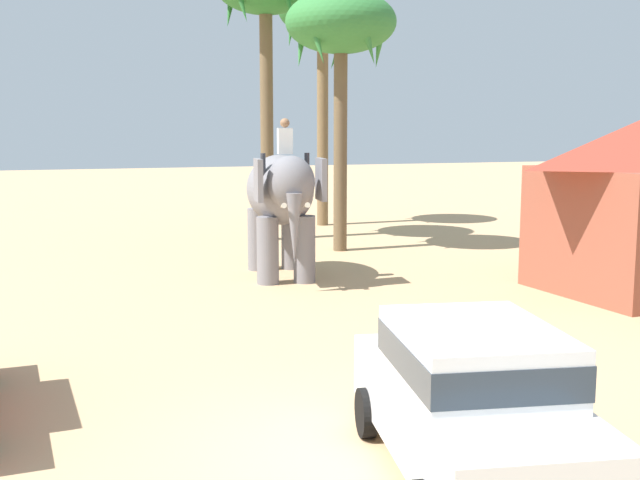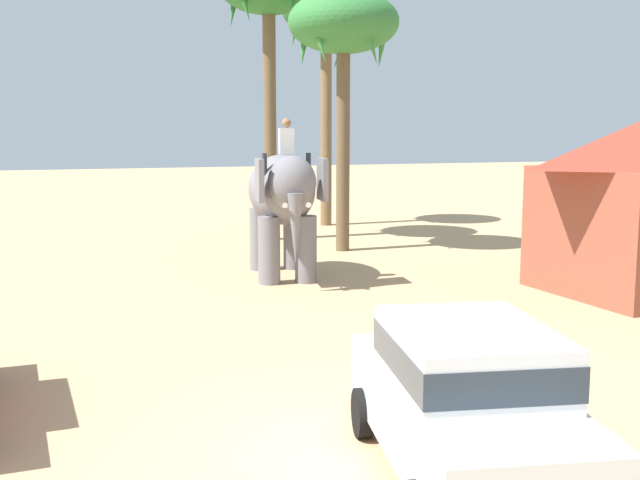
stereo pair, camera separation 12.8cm
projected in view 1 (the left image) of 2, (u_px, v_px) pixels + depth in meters
The scene contains 5 objects.
ground_plane at pixel (370, 451), 9.23m from camera, with size 120.00×120.00×0.00m, color tan.
car_sedan_foreground at pixel (472, 395), 8.39m from camera, with size 2.35×4.31×1.70m.
elephant_with_mahout at pixel (281, 197), 19.30m from camera, with size 1.94×3.95×3.88m.
palm_tree_behind_elephant at pixel (341, 29), 22.82m from camera, with size 3.20×3.20×7.54m.
palm_tree_near_hut at pixel (323, 18), 28.56m from camera, with size 3.20×3.20×8.67m.
Camera 1 is at (-3.21, -8.18, 3.78)m, focal length 44.68 mm.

